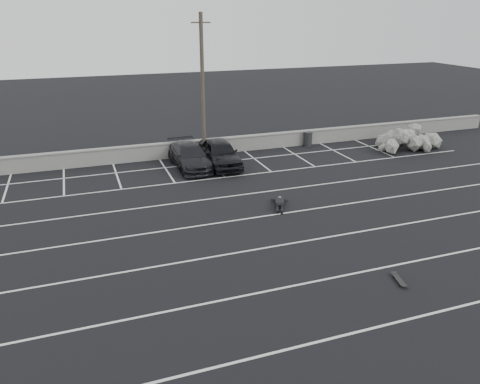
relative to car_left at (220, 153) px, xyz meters
name	(u,v)px	position (x,y,z in m)	size (l,w,h in m)	color
ground	(268,247)	(-1.40, -11.27, -0.83)	(120.00, 120.00, 0.00)	black
seawall	(188,148)	(-1.40, 2.73, -0.28)	(50.00, 0.45, 1.06)	gray
stall_lines	(233,208)	(-1.49, -6.86, -0.83)	(36.00, 20.05, 0.01)	silver
car_left	(220,153)	(0.00, 0.00, 0.00)	(1.96, 4.87, 1.66)	black
car_right	(190,156)	(-1.85, 0.26, -0.11)	(2.02, 4.96, 1.44)	black
utility_pole	(203,88)	(-0.48, 1.93, 3.81)	(1.22, 0.24, 9.16)	#4C4238
trash_bin	(308,139)	(7.42, 2.33, -0.31)	(0.72, 0.72, 1.03)	#242427
riprap_pile	(406,142)	(13.59, -0.77, -0.30)	(5.04, 3.50, 1.28)	#A1A097
person	(280,200)	(0.94, -7.17, -0.59)	(1.80, 2.52, 0.47)	black
skateboard	(399,280)	(2.03, -15.31, -0.75)	(0.41, 0.86, 0.10)	black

